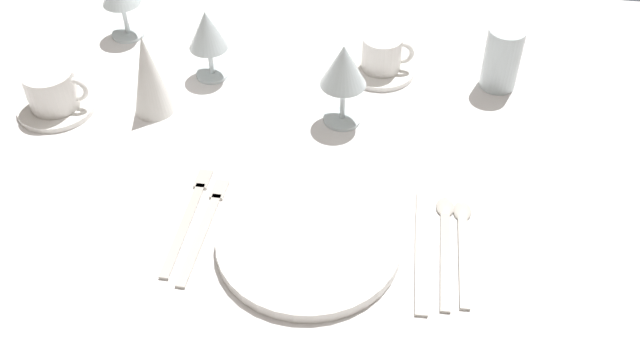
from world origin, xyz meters
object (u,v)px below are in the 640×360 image
Objects in this scene: napkin_folded at (149,74)px; drink_tumbler at (501,61)px; dinner_knife at (421,253)px; wine_glass_centre at (343,69)px; wine_glass_left at (207,33)px; dinner_plate at (309,243)px; fork_inner at (189,216)px; spoon_dessert at (463,239)px; coffee_cup_left at (383,53)px; fork_outer at (205,225)px; spoon_soup at (445,237)px; coffee_cup_right at (52,89)px.

drink_tumbler is at bearing 14.53° from napkin_folded.
wine_glass_centre is at bearing 117.28° from dinner_knife.
wine_glass_left reaches higher than dinner_knife.
dinner_plate is at bearing -58.49° from wine_glass_left.
dinner_plate is at bearing -177.18° from dinner_knife.
fork_inner is 1.09× the size of spoon_dessert.
wine_glass_centre reaches higher than coffee_cup_left.
dinner_plate is 0.16m from fork_outer.
coffee_cup_left reaches higher than spoon_soup.
spoon_dessert is 0.59m from wine_glass_left.
dinner_plate is at bearing -6.47° from fork_outer.
drink_tumbler is at bearing 27.23° from wine_glass_centre.
spoon_soup is at bearing -178.98° from spoon_dessert.
dinner_knife is 1.14× the size of spoon_dessert.
wine_glass_left is (-0.31, -0.05, 0.05)m from coffee_cup_left.
fork_outer is at bearing -175.94° from spoon_soup.
spoon_soup is 1.59× the size of wine_glass_left.
wine_glass_centre reaches higher than spoon_soup.
dinner_plate is at bearing -27.81° from coffee_cup_right.
dinner_knife is (0.32, -0.01, 0.00)m from fork_outer.
coffee_cup_left is 0.21m from drink_tumbler.
coffee_cup_left reaches higher than dinner_plate.
fork_outer is 0.32m from dinner_knife.
drink_tumbler is (0.48, 0.40, 0.05)m from fork_inner.
dinner_knife is at bearing -4.20° from fork_inner.
wine_glass_centre is (0.17, 0.28, 0.11)m from fork_outer.
fork_inner is at bearing 175.80° from dinner_knife.
spoon_soup is 0.72m from coffee_cup_right.
napkin_folded is (-0.16, 0.26, 0.07)m from fork_outer.
wine_glass_centre is at bearing 87.08° from dinner_plate.
dinner_knife is (0.35, -0.03, 0.00)m from fork_inner.
dinner_plate is 1.32× the size of spoon_dessert.
coffee_cup_right is at bearing -167.08° from drink_tumbler.
coffee_cup_left reaches higher than dinner_knife.
spoon_dessert is at bearing 11.14° from dinner_plate.
drink_tumbler reaches higher than dinner_knife.
fork_outer is at bearing 178.21° from dinner_knife.
fork_outer is at bearing -176.15° from spoon_dessert.
dinner_knife is at bearing -78.33° from coffee_cup_left.
fork_outer is at bearing -36.11° from coffee_cup_right.
napkin_folded reaches higher than dinner_knife.
fork_inner is 0.49m from coffee_cup_left.
napkin_folded is at bearing -165.47° from drink_tumbler.
napkin_folded reaches higher than coffee_cup_left.
dinner_knife is 0.70m from coffee_cup_right.
coffee_cup_right is (-0.65, 0.25, 0.04)m from dinner_knife.
spoon_dessert is 2.11× the size of coffee_cup_left.
coffee_cup_right is (-0.71, 0.21, 0.04)m from spoon_dessert.
napkin_folded is (-0.39, -0.17, 0.03)m from coffee_cup_left.
wine_glass_centre is 0.31m from drink_tumbler.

